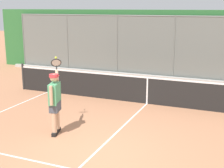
{
  "coord_description": "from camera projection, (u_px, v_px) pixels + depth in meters",
  "views": [
    {
      "loc": [
        -2.99,
        6.06,
        3.3
      ],
      "look_at": [
        0.59,
        -2.51,
        1.05
      ],
      "focal_mm": 51.27,
      "sensor_mm": 36.0,
      "label": 1
    }
  ],
  "objects": [
    {
      "name": "fence_backdrop",
      "position": [
        177.0,
        44.0,
        15.14
      ],
      "size": [
        19.78,
        1.37,
        3.16
      ],
      "color": "slate",
      "rests_on": "ground"
    },
    {
      "name": "tennis_player",
      "position": [
        55.0,
        99.0,
        8.35
      ],
      "size": [
        0.74,
        1.26,
        1.92
      ],
      "rotation": [
        0.0,
        0.0,
        -1.3
      ],
      "color": "black",
      "rests_on": "ground"
    },
    {
      "name": "ground_plane",
      "position": [
        94.0,
        154.0,
        7.34
      ],
      "size": [
        60.0,
        60.0,
        0.0
      ],
      "primitive_type": "plane",
      "color": "#B27551"
    },
    {
      "name": "tennis_net",
      "position": [
        147.0,
        90.0,
        11.06
      ],
      "size": [
        10.59,
        0.09,
        1.07
      ],
      "color": "#2D2D2D",
      "rests_on": "ground"
    }
  ]
}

